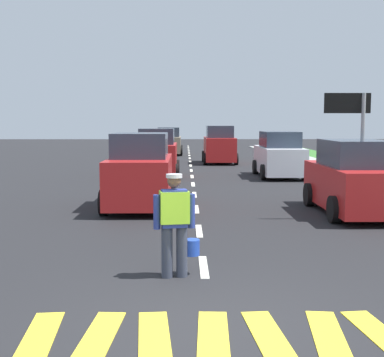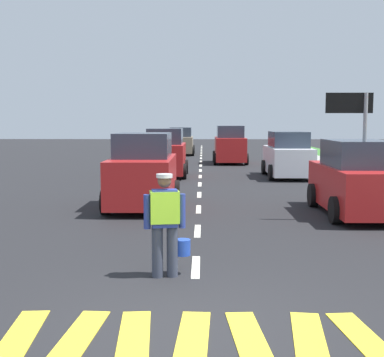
{
  "view_description": "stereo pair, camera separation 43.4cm",
  "coord_description": "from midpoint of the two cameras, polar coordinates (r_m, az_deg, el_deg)",
  "views": [
    {
      "loc": [
        -0.32,
        -6.19,
        2.5
      ],
      "look_at": [
        -0.15,
        6.74,
        1.1
      ],
      "focal_mm": 49.5,
      "sensor_mm": 36.0,
      "label": 1
    },
    {
      "loc": [
        0.12,
        -6.19,
        2.5
      ],
      "look_at": [
        -0.15,
        6.74,
        1.1
      ],
      "focal_mm": 49.5,
      "sensor_mm": 36.0,
      "label": 2
    }
  ],
  "objects": [
    {
      "name": "ground_plane",
      "position": [
        27.3,
        1.37,
        0.92
      ],
      "size": [
        96.0,
        96.0,
        0.0
      ],
      "primitive_type": "plane",
      "color": "black"
    },
    {
      "name": "crosswalk_stripes",
      "position": [
        6.27,
        2.09,
        -17.24
      ],
      "size": [
        4.54,
        1.93,
        0.01
      ],
      "color": "yellow",
      "rests_on": "ground"
    },
    {
      "name": "lane_center_line",
      "position": [
        31.49,
        1.35,
        1.63
      ],
      "size": [
        0.14,
        46.4,
        0.01
      ],
      "color": "silver",
      "rests_on": "ground"
    },
    {
      "name": "road_worker",
      "position": [
        8.48,
        -1.34,
        -4.47
      ],
      "size": [
        0.74,
        0.45,
        1.67
      ],
      "color": "#383D4C",
      "rests_on": "ground"
    },
    {
      "name": "lane_direction_sign",
      "position": [
        13.79,
        18.05,
        5.49
      ],
      "size": [
        1.16,
        0.11,
        3.2
      ],
      "color": "gray",
      "rests_on": "ground"
    },
    {
      "name": "car_oncoming_second",
      "position": [
        24.12,
        -2.38,
        2.63
      ],
      "size": [
        2.0,
        3.8,
        2.18
      ],
      "color": "red",
      "rests_on": "ground"
    },
    {
      "name": "car_parked_far",
      "position": [
        24.1,
        10.78,
        2.38
      ],
      "size": [
        1.99,
        4.25,
        2.05
      ],
      "color": "silver",
      "rests_on": "ground"
    },
    {
      "name": "car_parked_curbside",
      "position": [
        14.86,
        18.08,
        -0.19
      ],
      "size": [
        1.94,
        4.28,
        2.0
      ],
      "color": "red",
      "rests_on": "ground"
    },
    {
      "name": "car_outgoing_far",
      "position": [
        31.68,
        4.5,
        3.52
      ],
      "size": [
        2.0,
        3.9,
        2.25
      ],
      "color": "red",
      "rests_on": "ground"
    },
    {
      "name": "car_oncoming_lead",
      "position": [
        15.34,
        -4.48,
        0.56
      ],
      "size": [
        1.99,
        3.84,
        2.17
      ],
      "color": "red",
      "rests_on": "ground"
    },
    {
      "name": "car_oncoming_third",
      "position": [
        39.82,
        -0.89,
        3.94
      ],
      "size": [
        2.04,
        3.94,
        2.05
      ],
      "color": "gray",
      "rests_on": "ground"
    }
  ]
}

